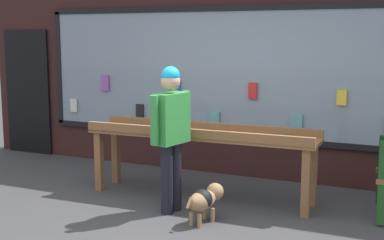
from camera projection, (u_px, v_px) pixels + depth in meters
name	position (u px, v px, depth m)	size (l,w,h in m)	color
ground_plane	(159.00, 226.00, 5.70)	(40.00, 40.00, 0.00)	#38383A
shopfront_facade	(235.00, 60.00, 7.60)	(8.76, 0.29, 3.38)	#331919
display_table_main	(201.00, 139.00, 6.57)	(2.90, 0.67, 0.92)	brown
person_browsing	(171.00, 128.00, 6.01)	(0.31, 0.65, 1.67)	black
small_dog	(205.00, 199.00, 5.76)	(0.30, 0.60, 0.40)	#99724C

